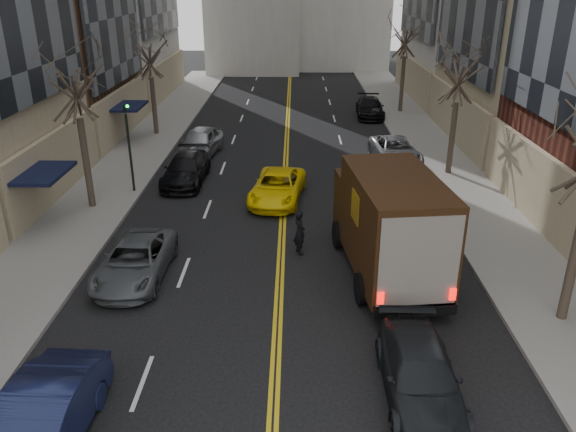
{
  "coord_description": "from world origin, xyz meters",
  "views": [
    {
      "loc": [
        0.49,
        -3.85,
        9.88
      ],
      "look_at": [
        0.28,
        14.09,
        2.2
      ],
      "focal_mm": 35.0,
      "sensor_mm": 36.0,
      "label": 1
    }
  ],
  "objects_px": {
    "ups_truck": "(389,224)",
    "observer_sedan": "(420,375)",
    "pedestrian": "(299,232)",
    "taxi": "(277,187)"
  },
  "relations": [
    {
      "from": "observer_sedan",
      "to": "pedestrian",
      "type": "bearing_deg",
      "value": 110.85
    },
    {
      "from": "ups_truck",
      "to": "observer_sedan",
      "type": "distance_m",
      "value": 6.57
    },
    {
      "from": "observer_sedan",
      "to": "taxi",
      "type": "relative_size",
      "value": 0.94
    },
    {
      "from": "ups_truck",
      "to": "observer_sedan",
      "type": "xyz_separation_m",
      "value": [
        -0.11,
        -6.44,
        -1.29
      ]
    },
    {
      "from": "pedestrian",
      "to": "taxi",
      "type": "bearing_deg",
      "value": -12.12
    },
    {
      "from": "pedestrian",
      "to": "observer_sedan",
      "type": "bearing_deg",
      "value": 177.98
    },
    {
      "from": "ups_truck",
      "to": "observer_sedan",
      "type": "relative_size",
      "value": 1.6
    },
    {
      "from": "ups_truck",
      "to": "observer_sedan",
      "type": "height_order",
      "value": "ups_truck"
    },
    {
      "from": "observer_sedan",
      "to": "pedestrian",
      "type": "distance_m",
      "value": 8.55
    },
    {
      "from": "taxi",
      "to": "pedestrian",
      "type": "relative_size",
      "value": 2.75
    }
  ]
}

